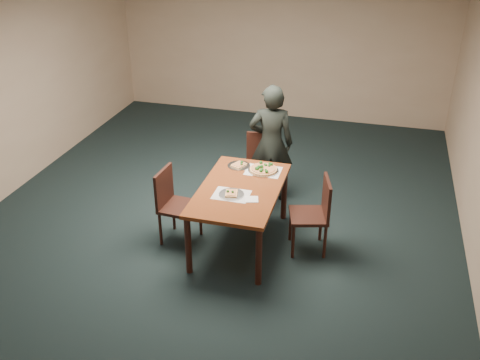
% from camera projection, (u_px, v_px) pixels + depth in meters
% --- Properties ---
extents(ground, '(8.00, 8.00, 0.00)m').
position_uv_depth(ground, '(215.00, 225.00, 6.76)').
color(ground, black).
rests_on(ground, ground).
extents(room_shell, '(8.00, 8.00, 8.00)m').
position_uv_depth(room_shell, '(212.00, 93.00, 5.94)').
color(room_shell, tan).
rests_on(room_shell, ground).
extents(dining_table, '(0.90, 1.50, 0.75)m').
position_uv_depth(dining_table, '(240.00, 195.00, 6.10)').
color(dining_table, '#632B13').
rests_on(dining_table, ground).
extents(chair_far, '(0.43, 0.43, 0.91)m').
position_uv_depth(chair_far, '(260.00, 163.00, 7.14)').
color(chair_far, black).
rests_on(chair_far, ground).
extents(chair_left, '(0.45, 0.45, 0.91)m').
position_uv_depth(chair_left, '(173.00, 201.00, 6.25)').
color(chair_left, black).
rests_on(chair_left, ground).
extents(chair_right, '(0.51, 0.51, 0.91)m').
position_uv_depth(chair_right, '(316.00, 211.00, 6.06)').
color(chair_right, black).
rests_on(chair_right, ground).
extents(diner, '(0.65, 0.49, 1.60)m').
position_uv_depth(diner, '(271.00, 144.00, 7.01)').
color(diner, black).
rests_on(diner, ground).
extents(placemat_main, '(0.42, 0.32, 0.00)m').
position_uv_depth(placemat_main, '(263.00, 171.00, 6.43)').
color(placemat_main, white).
rests_on(placemat_main, dining_table).
extents(placemat_near, '(0.40, 0.30, 0.00)m').
position_uv_depth(placemat_near, '(231.00, 195.00, 5.92)').
color(placemat_near, white).
rests_on(placemat_near, dining_table).
extents(pizza_pan, '(0.37, 0.37, 0.07)m').
position_uv_depth(pizza_pan, '(263.00, 169.00, 6.42)').
color(pizza_pan, silver).
rests_on(pizza_pan, dining_table).
extents(slice_plate_near, '(0.28, 0.28, 0.06)m').
position_uv_depth(slice_plate_near, '(231.00, 194.00, 5.91)').
color(slice_plate_near, silver).
rests_on(slice_plate_near, dining_table).
extents(slice_plate_far, '(0.28, 0.28, 0.06)m').
position_uv_depth(slice_plate_far, '(239.00, 165.00, 6.54)').
color(slice_plate_far, silver).
rests_on(slice_plate_far, dining_table).
extents(napkin, '(0.17, 0.17, 0.01)m').
position_uv_depth(napkin, '(252.00, 199.00, 5.82)').
color(napkin, white).
rests_on(napkin, dining_table).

